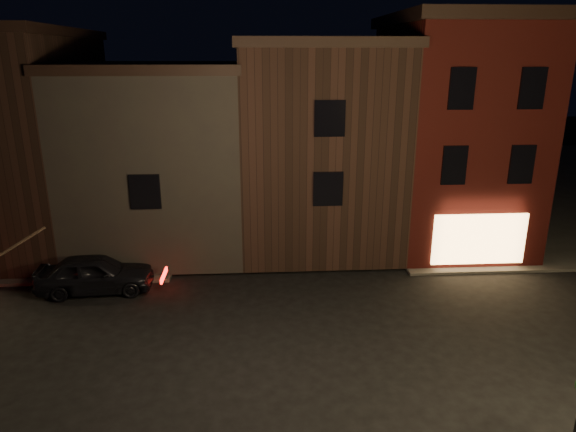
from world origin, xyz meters
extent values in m
plane|color=black|center=(0.00, 0.00, 0.00)|extent=(120.00, 120.00, 0.00)
cube|color=#2D2B28|center=(20.00, 20.00, 0.06)|extent=(30.00, 30.00, 0.12)
cube|color=#3E0D0B|center=(8.00, 9.50, 5.12)|extent=(6.00, 8.00, 10.00)
cube|color=black|center=(8.00, 9.50, 10.37)|extent=(6.50, 8.50, 0.50)
cube|color=#FFC472|center=(8.00, 5.45, 1.42)|extent=(4.00, 0.12, 2.20)
cube|color=black|center=(1.50, 10.50, 4.62)|extent=(7.00, 10.00, 9.00)
cube|color=black|center=(1.50, 10.50, 9.32)|extent=(7.30, 10.30, 0.40)
cube|color=black|center=(-5.75, 10.50, 4.12)|extent=(7.50, 10.00, 8.00)
cube|color=black|center=(-5.75, 10.50, 8.32)|extent=(7.80, 10.30, 0.40)
cube|color=black|center=(-13.00, 10.50, 4.87)|extent=(7.00, 10.00, 9.50)
imported|color=black|center=(-7.69, 4.39, 0.75)|extent=(4.50, 2.06, 1.50)
camera|label=1|loc=(-1.36, -14.37, 8.90)|focal=32.00mm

